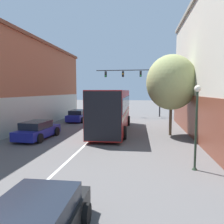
% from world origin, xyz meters
% --- Properties ---
extents(lane_center_line, '(0.14, 44.65, 0.01)m').
position_xyz_m(lane_center_line, '(0.00, 16.33, 0.00)').
color(lane_center_line, silver).
rests_on(lane_center_line, ground_plane).
extents(bus, '(3.08, 10.53, 3.62)m').
position_xyz_m(bus, '(1.04, 17.05, 2.03)').
color(bus, maroon).
rests_on(bus, ground_plane).
extents(parked_car_left_near, '(1.98, 4.61, 1.33)m').
position_xyz_m(parked_car_left_near, '(-3.84, 22.78, 0.64)').
color(parked_car_left_near, navy).
rests_on(parked_car_left_near, ground_plane).
extents(parked_car_left_mid, '(2.14, 4.31, 1.33)m').
position_xyz_m(parked_car_left_mid, '(-4.01, 13.19, 0.64)').
color(parked_car_left_mid, navy).
rests_on(parked_car_left_mid, ground_plane).
extents(traffic_signal_gantry, '(8.95, 0.36, 6.70)m').
position_xyz_m(traffic_signal_gantry, '(3.02, 28.64, 5.01)').
color(traffic_signal_gantry, black).
rests_on(traffic_signal_gantry, ground_plane).
extents(street_lamp, '(0.29, 0.29, 3.82)m').
position_xyz_m(street_lamp, '(6.13, 8.16, 2.11)').
color(street_lamp, '#233323').
rests_on(street_lamp, ground_plane).
extents(street_tree_near, '(3.95, 3.55, 6.40)m').
position_xyz_m(street_tree_near, '(5.94, 15.95, 4.22)').
color(street_tree_near, brown).
rests_on(street_tree_near, ground_plane).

